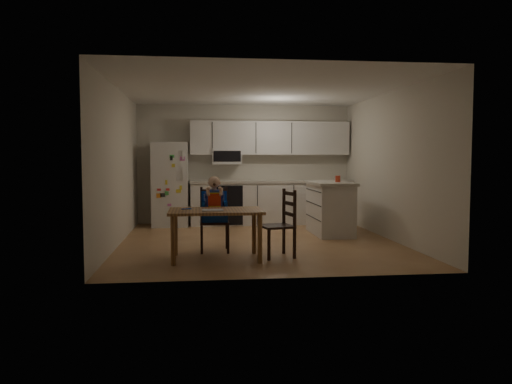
{
  "coord_description": "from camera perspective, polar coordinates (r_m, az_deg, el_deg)",
  "views": [
    {
      "loc": [
        -1.0,
        -8.11,
        1.4
      ],
      "look_at": [
        -0.13,
        -0.72,
        0.88
      ],
      "focal_mm": 35.0,
      "sensor_mm": 36.0,
      "label": 1
    }
  ],
  "objects": [
    {
      "name": "room",
      "position": [
        8.65,
        -0.09,
        3.0
      ],
      "size": [
        4.52,
        5.01,
        2.51
      ],
      "color": "#99693E",
      "rests_on": "ground"
    },
    {
      "name": "refrigerator",
      "position": [
        10.29,
        -9.78,
        0.88
      ],
      "size": [
        0.72,
        0.7,
        1.7
      ],
      "primitive_type": "cube",
      "color": "silver",
      "rests_on": "ground"
    },
    {
      "name": "kitchen_run",
      "position": [
        10.47,
        1.52,
        1.14
      ],
      "size": [
        3.37,
        0.62,
        2.15
      ],
      "color": "silver",
      "rests_on": "ground"
    },
    {
      "name": "kitchen_island",
      "position": [
        9.16,
        8.45,
        -1.8
      ],
      "size": [
        0.68,
        1.29,
        0.96
      ],
      "color": "silver",
      "rests_on": "ground"
    },
    {
      "name": "red_cup",
      "position": [
        9.07,
        9.33,
        1.5
      ],
      "size": [
        0.09,
        0.09,
        0.11
      ],
      "primitive_type": "cylinder",
      "color": "red",
      "rests_on": "kitchen_island"
    },
    {
      "name": "dining_table",
      "position": [
        6.85,
        -4.61,
        -2.8
      ],
      "size": [
        1.28,
        0.82,
        0.68
      ],
      "color": "brown",
      "rests_on": "ground"
    },
    {
      "name": "napkin",
      "position": [
        6.74,
        -4.97,
        -2.07
      ],
      "size": [
        0.29,
        0.25,
        0.01
      ],
      "primitive_type": "cube",
      "color": "#B8B8BD",
      "rests_on": "dining_table"
    },
    {
      "name": "toddler_spoon",
      "position": [
        6.92,
        -8.04,
        -1.92
      ],
      "size": [
        0.12,
        0.06,
        0.02
      ],
      "primitive_type": "cylinder",
      "rotation": [
        0.0,
        1.57,
        0.35
      ],
      "color": "#093BB8",
      "rests_on": "dining_table"
    },
    {
      "name": "chair_booster",
      "position": [
        7.45,
        -4.79,
        -1.6
      ],
      "size": [
        0.42,
        0.42,
        1.12
      ],
      "rotation": [
        0.0,
        0.0,
        -0.01
      ],
      "color": "black",
      "rests_on": "ground"
    },
    {
      "name": "chair_side",
      "position": [
        7.02,
        3.09,
        -3.08
      ],
      "size": [
        0.5,
        0.5,
        0.95
      ],
      "rotation": [
        0.0,
        0.0,
        -1.34
      ],
      "color": "black",
      "rests_on": "ground"
    }
  ]
}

